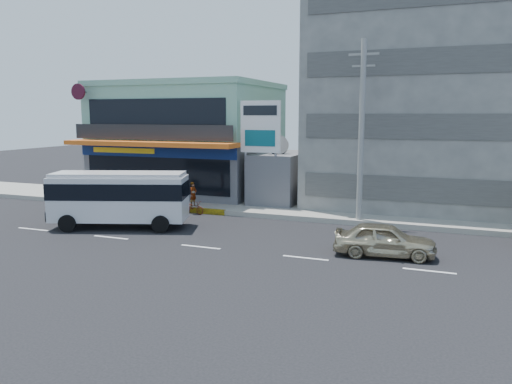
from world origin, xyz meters
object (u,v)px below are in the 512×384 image
(concrete_building, at_px, (444,100))
(motorcycle_rider, at_px, (193,203))
(sedan, at_px, (385,240))
(utility_pole_near, at_px, (361,131))
(minibus, at_px, (119,195))
(shop_building, at_px, (190,142))
(satellite_dish, at_px, (277,153))
(billboard, at_px, (260,133))

(concrete_building, xyz_separation_m, motorcycle_rider, (-14.00, -8.20, -6.35))
(concrete_building, relative_size, sedan, 3.72)
(utility_pole_near, relative_size, minibus, 1.33)
(concrete_building, distance_m, minibus, 21.17)
(shop_building, height_order, sedan, shop_building)
(satellite_dish, relative_size, utility_pole_near, 0.15)
(satellite_dish, bearing_deg, billboard, -105.52)
(concrete_building, height_order, satellite_dish, concrete_building)
(utility_pole_near, xyz_separation_m, motorcycle_rider, (-10.00, -0.60, -4.50))
(minibus, bearing_deg, satellite_dish, 56.78)
(shop_building, xyz_separation_m, concrete_building, (18.00, 1.05, 3.00))
(shop_building, xyz_separation_m, billboard, (7.50, -4.75, 0.93))
(satellite_dish, bearing_deg, sedan, -49.59)
(utility_pole_near, height_order, minibus, utility_pole_near)
(minibus, distance_m, sedan, 14.02)
(shop_building, relative_size, motorcycle_rider, 6.30)
(billboard, height_order, sedan, billboard)
(minibus, bearing_deg, shop_building, 100.06)
(minibus, xyz_separation_m, sedan, (13.97, -0.52, -1.06))
(shop_building, distance_m, minibus, 12.31)
(minibus, distance_m, motorcycle_rider, 5.26)
(minibus, relative_size, motorcycle_rider, 3.82)
(sedan, bearing_deg, motorcycle_rider, 60.53)
(shop_building, relative_size, utility_pole_near, 1.24)
(utility_pole_near, bearing_deg, minibus, -155.63)
(concrete_building, distance_m, billboard, 12.17)
(billboard, relative_size, utility_pole_near, 0.69)
(utility_pole_near, distance_m, sedan, 7.66)
(concrete_building, relative_size, minibus, 2.13)
(shop_building, bearing_deg, minibus, -79.94)
(shop_building, height_order, satellite_dish, shop_building)
(utility_pole_near, height_order, motorcycle_rider, utility_pole_near)
(concrete_building, bearing_deg, utility_pole_near, -117.76)
(satellite_dish, distance_m, billboard, 2.31)
(sedan, bearing_deg, satellite_dish, 34.61)
(sedan, bearing_deg, concrete_building, -13.86)
(minibus, height_order, sedan, minibus)
(shop_building, distance_m, satellite_dish, 8.54)
(motorcycle_rider, bearing_deg, billboard, 34.44)
(billboard, bearing_deg, shop_building, 147.68)
(concrete_building, height_order, utility_pole_near, concrete_building)
(shop_building, relative_size, minibus, 1.65)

